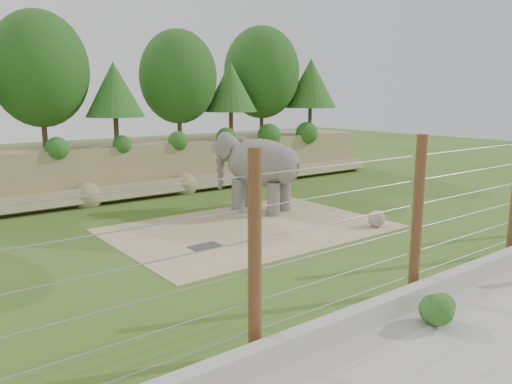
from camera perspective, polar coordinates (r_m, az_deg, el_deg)
ground at (r=16.23m, az=4.32°, el=-6.63°), size 90.00×90.00×0.00m
back_embankment at (r=26.55m, az=-13.25°, el=8.68°), size 30.00×5.52×8.77m
dirt_patch at (r=18.76m, az=-0.64°, el=-4.13°), size 10.00×7.00×0.02m
drain_grate at (r=16.54m, az=-5.88°, el=-6.18°), size 1.00×0.60×0.03m
elephant at (r=21.25m, az=0.62°, el=2.10°), size 3.14×4.35×3.24m
stone_ball at (r=19.34m, az=13.62°, el=-2.97°), size 0.64×0.64×0.64m
retaining_wall at (r=13.07m, az=19.33°, el=-10.52°), size 26.00×0.35×0.50m
walkway at (r=12.29m, az=27.26°, el=-13.79°), size 26.00×4.00×0.01m
barrier_fence at (r=12.82m, az=17.96°, el=-2.65°), size 20.26×0.26×4.00m
walkway_shrub at (r=11.78m, az=19.70°, el=-12.36°), size 0.70×0.70×0.70m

